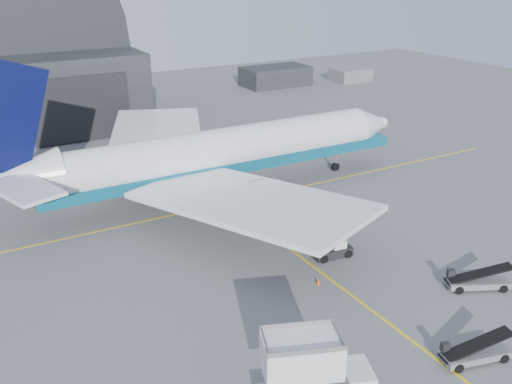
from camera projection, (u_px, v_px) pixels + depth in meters
ground at (338, 285)px, 47.21m from camera, size 200.00×200.00×0.00m
taxi_lines at (262, 228)px, 57.40m from camera, size 80.00×42.12×0.02m
distant_bldg_a at (275, 85)px, 122.56m from camera, size 14.00×8.00×4.00m
distant_bldg_b at (350, 81)px, 127.14m from camera, size 8.00×6.00×2.80m
airliner at (212, 154)px, 63.26m from camera, size 50.92×49.38×17.87m
catering_truck at (311, 372)px, 33.70m from camera, size 7.38×4.82×4.77m
pushback_tug at (332, 249)px, 51.81m from camera, size 3.78×2.48×1.65m
belt_loader_a at (474, 353)px, 38.19m from camera, size 5.23×2.72×1.95m
belt_loader_b at (477, 281)px, 46.66m from camera, size 5.32×3.75×2.05m
traffic_cone at (318, 282)px, 47.29m from camera, size 0.36×0.36×0.52m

